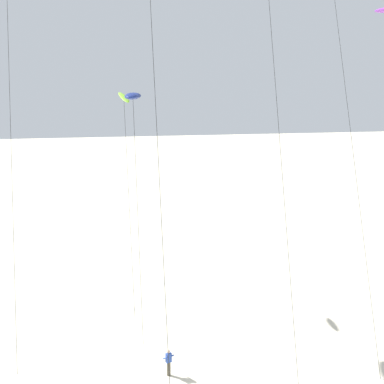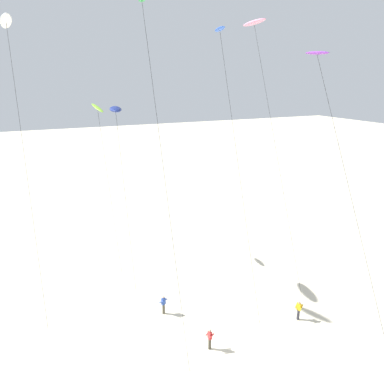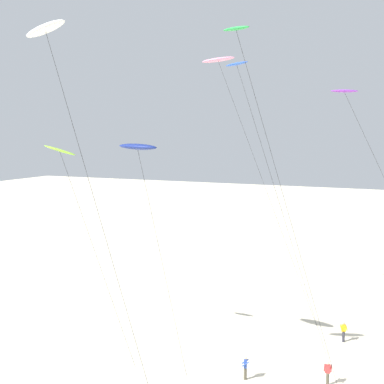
% 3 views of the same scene
% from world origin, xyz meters
% --- Properties ---
extents(ground_plane, '(260.00, 260.00, 0.00)m').
position_xyz_m(ground_plane, '(0.00, 0.00, 0.00)').
color(ground_plane, beige).
extents(kite_lime, '(1.15, 7.65, 16.39)m').
position_xyz_m(kite_lime, '(-4.08, 17.78, 15.66)').
color(kite_lime, '#8CD833').
rests_on(kite_lime, ground).
extents(kite_navy, '(1.68, 5.56, 16.50)m').
position_xyz_m(kite_navy, '(-3.78, 11.30, 16.17)').
color(kite_navy, navy).
rests_on(kite_navy, ground).
extents(kite_blue, '(1.07, 8.64, 22.79)m').
position_xyz_m(kite_blue, '(3.93, 6.50, 21.99)').
color(kite_blue, blue).
rests_on(kite_blue, ground).
extents(kite_white, '(1.18, 8.72, 23.70)m').
position_xyz_m(kite_white, '(-11.59, 12.64, 22.86)').
color(kite_white, white).
rests_on(kite_white, ground).
extents(kite_green, '(1.07, 8.45, 23.98)m').
position_xyz_m(kite_green, '(-3.30, 4.02, 23.19)').
color(kite_green, green).
rests_on(kite_green, ground).
extents(kite_purple, '(0.69, 10.93, 20.64)m').
position_xyz_m(kite_purple, '(7.11, -1.42, 19.92)').
color(kite_purple, purple).
rests_on(kite_purple, ground).
extents(kite_pink, '(1.21, 11.14, 24.19)m').
position_xyz_m(kite_pink, '(9.66, 10.41, 23.61)').
color(kite_pink, pink).
rests_on(kite_pink, ground).
extents(kite_flyer_nearest, '(0.68, 0.70, 1.67)m').
position_xyz_m(kite_flyer_nearest, '(7.11, -1.73, 0.89)').
color(kite_flyer_nearest, '#33333D').
rests_on(kite_flyer_nearest, ground).
extents(kite_flyer_middle, '(0.68, 0.66, 1.67)m').
position_xyz_m(kite_flyer_middle, '(-2.55, 3.58, 0.89)').
color(kite_flyer_middle, '#4C4738').
rests_on(kite_flyer_middle, ground).
extents(kite_flyer_furthest, '(0.54, 0.57, 1.67)m').
position_xyz_m(kite_flyer_furthest, '(-1.02, -1.83, 0.89)').
color(kite_flyer_furthest, '#4C4738').
rests_on(kite_flyer_furthest, ground).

